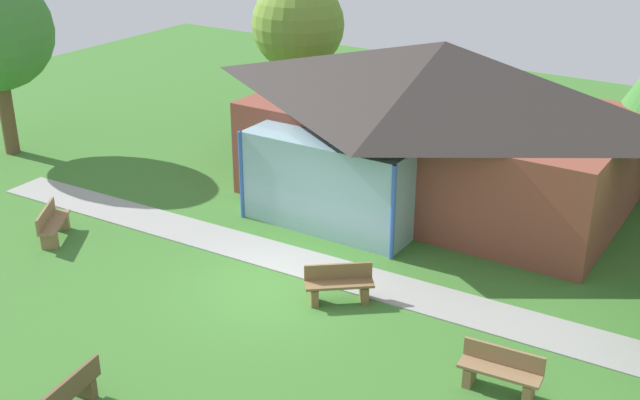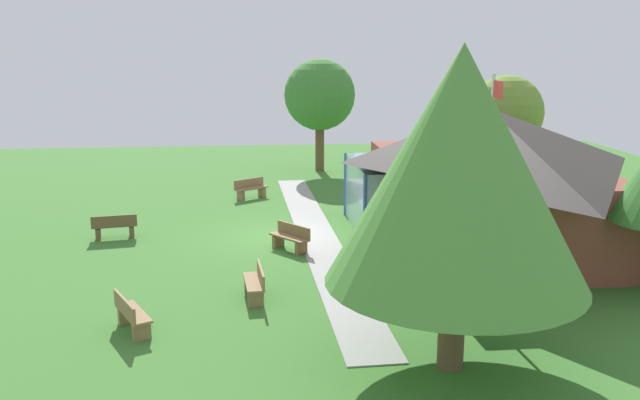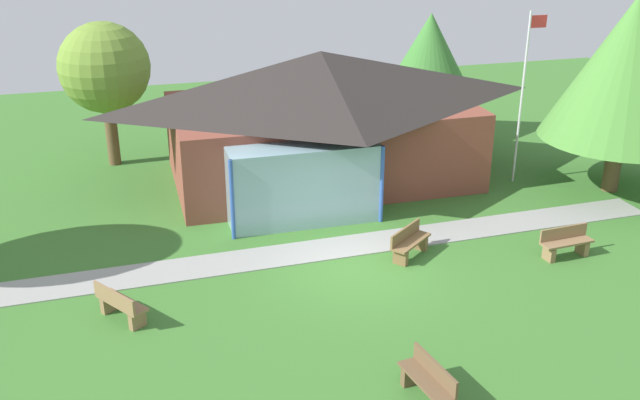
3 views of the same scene
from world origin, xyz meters
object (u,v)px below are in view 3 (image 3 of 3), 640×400
object	(u,v)px
flagpole	(523,91)
tree_behind_pavilion_left	(104,69)
pavilion	(320,115)
bench_front_center	(428,382)
tree_behind_pavilion_right	(429,53)
bench_mid_left	(120,305)
bench_mid_right	(566,243)
tree_east_hedge	(629,68)
bench_rear_near_path	(409,243)

from	to	relation	value
flagpole	tree_behind_pavilion_left	xyz separation A→B (m)	(-13.37, 5.52, 0.36)
pavilion	tree_behind_pavilion_left	size ratio (longest dim) A/B	2.12
bench_front_center	tree_behind_pavilion_right	distance (m)	17.31
flagpole	bench_mid_left	bearing A→B (deg)	-157.18
bench_front_center	tree_behind_pavilion_left	bearing A→B (deg)	10.61
flagpole	tree_behind_pavilion_left	world-z (taller)	flagpole
pavilion	bench_front_center	world-z (taller)	pavilion
flagpole	bench_mid_left	size ratio (longest dim) A/B	3.92
pavilion	flagpole	world-z (taller)	flagpole
flagpole	bench_front_center	size ratio (longest dim) A/B	3.75
bench_mid_right	tree_behind_pavilion_left	world-z (taller)	tree_behind_pavilion_left
pavilion	flagpole	xyz separation A→B (m)	(6.45, -2.04, 0.89)
tree_east_hedge	bench_front_center	bearing A→B (deg)	-140.02
flagpole	bench_rear_near_path	size ratio (longest dim) A/B	4.02
bench_mid_left	tree_east_hedge	size ratio (longest dim) A/B	0.23
flagpole	bench_front_center	distance (m)	13.09
tree_behind_pavilion_left	tree_east_hedge	xyz separation A→B (m)	(16.08, -7.11, 0.60)
tree_behind_pavilion_left	bench_mid_right	bearing A→B (deg)	-43.01
bench_rear_near_path	tree_east_hedge	world-z (taller)	tree_east_hedge
tree_behind_pavilion_left	bench_rear_near_path	bearing A→B (deg)	-52.10
flagpole	tree_east_hedge	size ratio (longest dim) A/B	0.90
bench_mid_right	tree_east_hedge	world-z (taller)	tree_east_hedge
pavilion	bench_mid_right	bearing A→B (deg)	-56.94
bench_mid_left	bench_rear_near_path	bearing A→B (deg)	64.83
flagpole	bench_rear_near_path	bearing A→B (deg)	-142.35
bench_front_center	tree_behind_pavilion_right	world-z (taller)	tree_behind_pavilion_right
tree_behind_pavilion_left	tree_behind_pavilion_right	distance (m)	12.34
bench_mid_right	bench_rear_near_path	bearing A→B (deg)	-20.36
tree_east_hedge	pavilion	bearing A→B (deg)	158.40
tree_east_hedge	bench_mid_right	bearing A→B (deg)	-137.17
bench_mid_left	bench_mid_right	distance (m)	11.87
flagpole	tree_behind_pavilion_right	size ratio (longest dim) A/B	1.16
bench_rear_near_path	bench_mid_left	distance (m)	7.84
bench_front_center	tree_behind_pavilion_right	xyz separation A→B (m)	(6.60, 15.71, 3.05)
bench_mid_left	tree_behind_pavilion_left	distance (m)	11.60
pavilion	tree_east_hedge	xyz separation A→B (m)	(9.16, -3.63, 1.85)
bench_rear_near_path	bench_mid_left	world-z (taller)	same
pavilion	tree_behind_pavilion_right	world-z (taller)	tree_behind_pavilion_right
pavilion	tree_behind_pavilion_left	distance (m)	7.85
pavilion	tree_east_hedge	size ratio (longest dim) A/B	1.70
flagpole	bench_mid_right	size ratio (longest dim) A/B	3.80
bench_rear_near_path	bench_front_center	distance (m)	6.21
bench_front_center	bench_mid_left	distance (m)	7.39
flagpole	bench_rear_near_path	world-z (taller)	flagpole
pavilion	tree_east_hedge	distance (m)	10.02
tree_behind_pavilion_left	tree_behind_pavilion_right	bearing A→B (deg)	-0.30
flagpole	bench_mid_right	bearing A→B (deg)	-105.50
bench_rear_near_path	bench_mid_right	world-z (taller)	same
bench_rear_near_path	bench_front_center	size ratio (longest dim) A/B	0.93
bench_front_center	tree_east_hedge	world-z (taller)	tree_east_hedge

